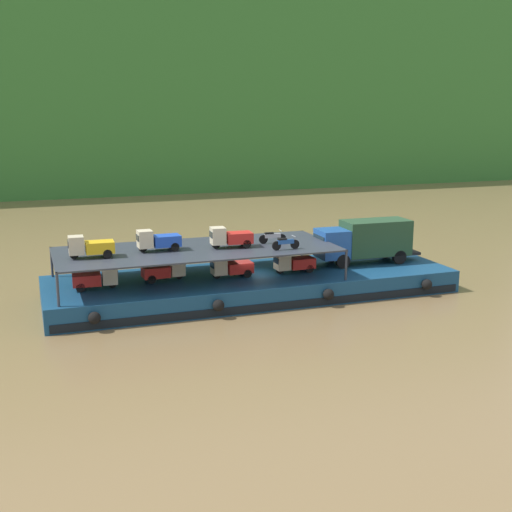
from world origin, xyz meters
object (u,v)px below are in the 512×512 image
cargo_barge (253,284)px  covered_lorry (366,240)px  mini_truck_upper_mid (158,240)px  motorcycle_upper_centre (272,237)px  mini_truck_lower_mid (231,267)px  mini_truck_lower_stern (96,278)px  mini_truck_upper_stern (90,247)px  motorcycle_upper_port (285,243)px  mini_truck_lower_aft (164,270)px  mini_truck_upper_fore (230,237)px  mini_truck_lower_fore (294,262)px

cargo_barge → covered_lorry: 9.03m
mini_truck_upper_mid → motorcycle_upper_centre: mini_truck_upper_mid is taller
cargo_barge → mini_truck_lower_mid: size_ratio=9.89×
mini_truck_lower_stern → mini_truck_upper_mid: 4.54m
mini_truck_upper_stern → motorcycle_upper_centre: mini_truck_upper_stern is taller
mini_truck_lower_stern → motorcycle_upper_port: size_ratio=1.47×
mini_truck_upper_mid → motorcycle_upper_port: (7.83, -2.34, -0.26)m
mini_truck_lower_mid → mini_truck_upper_mid: bearing=172.9°
mini_truck_lower_stern → mini_truck_upper_mid: mini_truck_upper_mid is taller
mini_truck_lower_aft → mini_truck_upper_mid: mini_truck_upper_mid is taller
mini_truck_upper_stern → mini_truck_upper_mid: size_ratio=1.00×
cargo_barge → mini_truck_lower_mid: mini_truck_lower_mid is taller
mini_truck_lower_stern → mini_truck_lower_mid: size_ratio=1.01×
mini_truck_lower_aft → motorcycle_upper_port: (7.47, -2.41, 1.74)m
covered_lorry → mini_truck_upper_stern: size_ratio=2.85×
mini_truck_upper_mid → mini_truck_upper_fore: bearing=-6.7°
cargo_barge → motorcycle_upper_centre: (1.43, 0.03, 3.18)m
motorcycle_upper_port → mini_truck_lower_stern: bearing=171.5°
mini_truck_upper_mid → cargo_barge: bearing=-1.5°
cargo_barge → mini_truck_lower_aft: (-5.97, 0.23, 1.44)m
mini_truck_upper_stern → mini_truck_upper_fore: 8.94m
mini_truck_upper_fore → mini_truck_lower_mid: bearing=-79.3°
mini_truck_upper_fore → mini_truck_upper_mid: bearing=173.3°
mini_truck_lower_mid → mini_truck_lower_fore: same height
cargo_barge → mini_truck_lower_fore: 3.17m
covered_lorry → mini_truck_upper_stern: mini_truck_upper_stern is taller
mini_truck_lower_aft → mini_truck_lower_fore: same height
mini_truck_lower_stern → mini_truck_upper_mid: bearing=8.0°
mini_truck_lower_stern → motorcycle_upper_centre: 11.93m
mini_truck_lower_aft → mini_truck_upper_fore: mini_truck_upper_fore is taller
cargo_barge → mini_truck_upper_fore: bearing=-167.0°
mini_truck_lower_fore → covered_lorry: bearing=8.2°
cargo_barge → mini_truck_upper_mid: size_ratio=9.89×
covered_lorry → motorcycle_upper_port: 7.63m
motorcycle_upper_port → motorcycle_upper_centre: bearing=91.9°
mini_truck_lower_fore → mini_truck_upper_fore: size_ratio=0.99×
mini_truck_lower_stern → mini_truck_lower_fore: size_ratio=1.01×
mini_truck_lower_mid → motorcycle_upper_port: size_ratio=1.45×
motorcycle_upper_port → mini_truck_lower_mid: bearing=150.8°
mini_truck_lower_mid → mini_truck_upper_stern: (-8.95, -0.01, 2.00)m
motorcycle_upper_centre → mini_truck_lower_fore: bearing=-24.1°
motorcycle_upper_centre → motorcycle_upper_port: bearing=-88.1°
mini_truck_upper_mid → mini_truck_lower_stern: bearing=-172.0°
mini_truck_upper_mid → mini_truck_lower_fore: bearing=-4.6°
mini_truck_lower_stern → mini_truck_lower_fore: same height
covered_lorry → mini_truck_lower_mid: covered_lorry is taller
mini_truck_lower_fore → mini_truck_upper_mid: (-9.09, 0.73, 2.00)m
mini_truck_lower_mid → mini_truck_upper_stern: mini_truck_upper_stern is taller
cargo_barge → covered_lorry: covered_lorry is taller
mini_truck_lower_fore → mini_truck_upper_stern: size_ratio=1.00×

